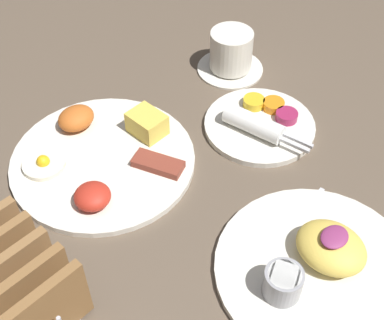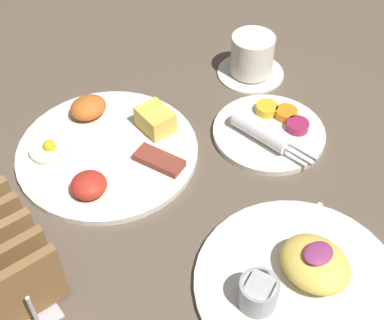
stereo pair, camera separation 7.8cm
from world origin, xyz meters
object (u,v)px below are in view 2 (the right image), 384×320
Objects in this scene: toast_rack at (0,257)px; coffee_cup at (252,58)px; plate_foreground at (299,279)px; plate_breakfast at (108,147)px; plate_condiments at (269,130)px.

toast_rack is 1.50× the size of coffee_cup.
plate_foreground is at bearing -39.41° from toast_rack.
plate_breakfast is 0.31m from coffee_cup.
toast_rack reaches higher than plate_foreground.
plate_breakfast is at bearing -177.94° from coffee_cup.
coffee_cup is (0.31, 0.01, 0.03)m from plate_breakfast.
plate_condiments is 0.44m from toast_rack.
toast_rack is (-0.22, -0.12, 0.04)m from plate_breakfast.
toast_rack is at bearing 178.68° from plate_condiments.
plate_foreground reaches higher than plate_breakfast.
plate_condiments is 0.27m from plate_foreground.
plate_breakfast reaches higher than plate_condiments.
toast_rack reaches higher than plate_breakfast.
toast_rack reaches higher than coffee_cup.
plate_breakfast is 0.26m from plate_condiments.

